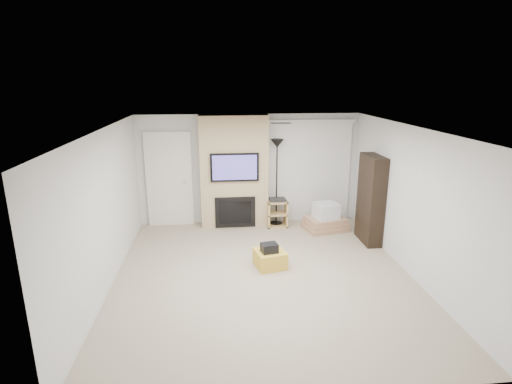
{
  "coord_description": "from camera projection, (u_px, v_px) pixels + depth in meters",
  "views": [
    {
      "loc": [
        -0.75,
        -6.12,
        3.24
      ],
      "look_at": [
        0.0,
        1.2,
        1.15
      ],
      "focal_mm": 28.0,
      "sensor_mm": 36.0,
      "label": 1
    }
  ],
  "objects": [
    {
      "name": "floor",
      "position": [
        263.0,
        276.0,
        6.82
      ],
      "size": [
        5.0,
        5.5,
        0.0
      ],
      "primitive_type": "cube",
      "color": "tan",
      "rests_on": "ground"
    },
    {
      "name": "ceiling",
      "position": [
        264.0,
        129.0,
        6.14
      ],
      "size": [
        5.0,
        5.5,
        0.0
      ],
      "primitive_type": "cube",
      "color": "white",
      "rests_on": "wall_back"
    },
    {
      "name": "wall_back",
      "position": [
        249.0,
        169.0,
        9.11
      ],
      "size": [
        5.0,
        0.0,
        2.5
      ],
      "primitive_type": "cube",
      "rotation": [
        1.57,
        0.0,
        0.0
      ],
      "color": "silver",
      "rests_on": "ground"
    },
    {
      "name": "av_stand",
      "position": [
        277.0,
        212.0,
        9.04
      ],
      "size": [
        0.45,
        0.38,
        0.66
      ],
      "color": "tan",
      "rests_on": "floor"
    },
    {
      "name": "ottoman",
      "position": [
        270.0,
        259.0,
        7.12
      ],
      "size": [
        0.59,
        0.59,
        0.3
      ],
      "primitive_type": "cube",
      "rotation": [
        0.0,
        0.0,
        0.21
      ],
      "color": "gold",
      "rests_on": "floor"
    },
    {
      "name": "wall_front",
      "position": [
        298.0,
        293.0,
        3.85
      ],
      "size": [
        5.0,
        0.0,
        2.5
      ],
      "primitive_type": "cube",
      "rotation": [
        1.57,
        0.0,
        0.0
      ],
      "color": "silver",
      "rests_on": "ground"
    },
    {
      "name": "box_stack",
      "position": [
        326.0,
        219.0,
        8.86
      ],
      "size": [
        1.03,
        0.87,
        0.61
      ],
      "color": "tan",
      "rests_on": "floor"
    },
    {
      "name": "wall_right",
      "position": [
        411.0,
        201.0,
        6.72
      ],
      "size": [
        0.0,
        5.5,
        2.5
      ],
      "primitive_type": "cube",
      "rotation": [
        1.57,
        0.0,
        1.57
      ],
      "color": "silver",
      "rests_on": "ground"
    },
    {
      "name": "black_bag",
      "position": [
        269.0,
        248.0,
        7.01
      ],
      "size": [
        0.32,
        0.27,
        0.16
      ],
      "primitive_type": "cube",
      "rotation": [
        0.0,
        0.0,
        0.21
      ],
      "color": "black",
      "rests_on": "ottoman"
    },
    {
      "name": "hvac_vent",
      "position": [
        281.0,
        123.0,
        6.94
      ],
      "size": [
        0.35,
        0.18,
        0.01
      ],
      "primitive_type": "cube",
      "color": "silver",
      "rests_on": "ceiling"
    },
    {
      "name": "wall_left",
      "position": [
        105.0,
        211.0,
        6.23
      ],
      "size": [
        0.0,
        5.5,
        2.5
      ],
      "primitive_type": "cube",
      "rotation": [
        1.57,
        0.0,
        1.57
      ],
      "color": "silver",
      "rests_on": "ground"
    },
    {
      "name": "entry_door",
      "position": [
        169.0,
        180.0,
        8.95
      ],
      "size": [
        1.02,
        0.11,
        2.14
      ],
      "color": "silver",
      "rests_on": "floor"
    },
    {
      "name": "vertical_blinds",
      "position": [
        310.0,
        168.0,
        9.19
      ],
      "size": [
        1.98,
        0.1,
        2.37
      ],
      "color": "silver",
      "rests_on": "floor"
    },
    {
      "name": "floor_lamp",
      "position": [
        277.0,
        158.0,
        8.81
      ],
      "size": [
        0.29,
        0.29,
        1.97
      ],
      "color": "black",
      "rests_on": "floor"
    },
    {
      "name": "bookshelf",
      "position": [
        371.0,
        199.0,
        8.04
      ],
      "size": [
        0.3,
        0.8,
        1.8
      ],
      "color": "black",
      "rests_on": "floor"
    },
    {
      "name": "fireplace_wall",
      "position": [
        234.0,
        172.0,
        8.88
      ],
      "size": [
        1.5,
        0.47,
        2.5
      ],
      "color": "tan",
      "rests_on": "floor"
    }
  ]
}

